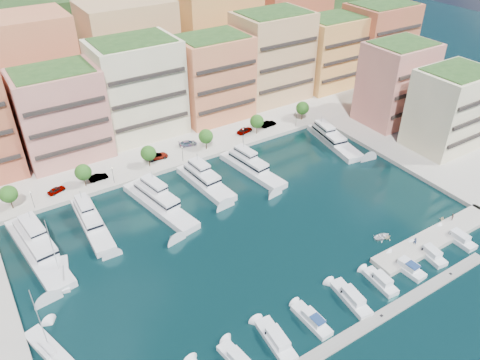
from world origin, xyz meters
The scene contains 55 objects.
ground centered at (0.00, 0.00, 0.00)m, with size 400.00×400.00×0.00m, color black.
north_quay centered at (0.00, 62.00, 0.00)m, with size 220.00×64.00×2.00m, color #9E998E.
east_quay centered at (62.00, -8.00, 0.00)m, with size 34.00×76.00×2.00m, color #9E998E.
hillside centered at (0.00, 110.00, 0.00)m, with size 240.00×40.00×58.00m, color #1C3415.
south_pontoon centered at (-3.00, -30.00, 0.00)m, with size 72.00×2.20×0.35m, color gray.
finger_pier centered at (30.00, -22.00, 0.00)m, with size 32.00×5.00×2.00m, color #9E998E.
apartment_2 centered at (-23.00, 49.99, 12.31)m, with size 20.00×15.50×22.80m.
apartment_3 centered at (-2.00, 51.99, 13.81)m, with size 22.00×16.50×25.80m.
apartment_4 centered at (20.00, 49.99, 12.81)m, with size 20.00×15.50×23.80m.
apartment_5 centered at (42.00, 51.99, 14.31)m, with size 22.00×16.50×26.80m.
apartment_6 centered at (64.00, 49.99, 12.31)m, with size 20.00×15.50×22.80m.
apartment_7 centered at (84.00, 47.99, 13.31)m, with size 22.00×16.50×24.80m.
apartment_east_a centered at (62.00, 19.99, 12.31)m, with size 18.00×14.50×22.80m.
apartment_east_b centered at (62.00, 1.99, 11.31)m, with size 18.00×14.50×20.80m.
backblock_1 centered at (-25.00, 74.00, 16.00)m, with size 26.00×18.00×30.00m, color #D88351.
backblock_2 centered at (5.00, 74.00, 16.00)m, with size 26.00×18.00×30.00m, color tan.
backblock_3 centered at (35.00, 74.00, 16.00)m, with size 26.00×18.00×30.00m, color #D8A14F.
backblock_4 centered at (65.00, 74.00, 16.00)m, with size 26.00×18.00×30.00m, color #B6503C.
tree_0 centered at (-40.00, 33.50, 4.74)m, with size 3.80×3.80×5.65m.
tree_1 centered at (-24.00, 33.50, 4.74)m, with size 3.80×3.80×5.65m.
tree_2 centered at (-8.00, 33.50, 4.74)m, with size 3.80×3.80×5.65m.
tree_3 centered at (8.00, 33.50, 4.74)m, with size 3.80×3.80×5.65m.
tree_4 centered at (24.00, 33.50, 4.74)m, with size 3.80×3.80×5.65m.
tree_5 centered at (40.00, 33.50, 4.74)m, with size 3.80×3.80×5.65m.
lamppost_0 centered at (-36.00, 31.20, 3.83)m, with size 0.30×0.30×4.20m.
lamppost_1 centered at (-18.00, 31.20, 3.83)m, with size 0.30×0.30×4.20m.
lamppost_2 centered at (0.00, 31.20, 3.83)m, with size 0.30×0.30×4.20m.
lamppost_3 centered at (18.00, 31.20, 3.83)m, with size 0.30×0.30×4.20m.
lamppost_4 centered at (36.00, 31.20, 3.83)m, with size 0.30×0.30×4.20m.
yacht_0 centered at (-38.64, 17.45, 1.21)m, with size 8.02×25.64×7.30m.
yacht_1 centered at (-27.16, 19.80, 1.09)m, with size 4.76×20.11×7.30m.
yacht_2 centered at (-12.63, 18.49, 1.21)m, with size 8.71×23.39×7.30m.
yacht_3 centered at (0.16, 20.59, 1.21)m, with size 6.46×18.72×7.30m.
yacht_4 centered at (12.61, 19.49, 1.09)m, with size 6.95×21.02×7.30m.
yacht_6 centered at (39.37, 19.49, 1.21)m, with size 8.10×21.27×7.30m.
cruiser_3 centered at (-11.82, -24.60, 0.55)m, with size 3.60×9.17×2.55m.
cruiser_4 centered at (-4.54, -24.61, 0.57)m, with size 2.65×8.02×2.66m.
cruiser_5 centered at (4.21, -24.60, 0.55)m, with size 3.58×9.31×2.55m.
cruiser_6 centered at (11.45, -24.58, 0.55)m, with size 3.00×7.32×2.55m.
cruiser_7 centered at (18.22, -24.60, 0.57)m, with size 3.04×7.62×2.66m.
cruiser_8 centered at (24.87, -24.58, 0.55)m, with size 3.35×7.39×2.55m.
cruiser_9 centered at (33.36, -24.58, 0.55)m, with size 2.74×7.64×2.55m.
sailboat_2 centered at (-36.50, 8.30, 0.31)m, with size 4.66×9.76×13.20m.
sailboat_1 centered at (-42.46, -6.84, 0.30)m, with size 5.77×10.94×13.20m.
tender_0 centered at (21.19, -15.85, 0.37)m, with size 2.58×3.61×0.75m, color silver.
tender_3 centered at (36.36, -18.67, 0.40)m, with size 1.32×1.53×0.81m, color beige.
tender_1 centered at (21.90, -16.59, 0.45)m, with size 1.49×1.72×0.91m, color beige.
car_0 centered at (-30.42, 34.44, 1.69)m, with size 1.64×4.07×1.39m, color gray.
car_1 centered at (-20.67, 34.39, 1.72)m, with size 1.53×4.40×1.45m, color gray.
car_2 centered at (-4.75, 35.87, 1.72)m, with size 2.40×5.20×1.45m, color gray.
car_3 centered at (4.73, 37.73, 1.70)m, with size 1.96×4.81×1.40m, color gray.
car_4 centered at (21.40, 35.66, 1.81)m, with size 1.91×4.74×1.62m, color gray.
car_5 centered at (29.33, 35.33, 1.77)m, with size 1.63×4.69×1.54m, color gray.
person_0 centered at (24.09, -21.36, 1.87)m, with size 0.63×0.41×1.73m, color #25304B.
person_1 centered at (36.84, -20.32, 1.79)m, with size 0.77×0.60×1.58m, color brown.
Camera 1 is at (-42.02, -61.36, 62.38)m, focal length 35.00 mm.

